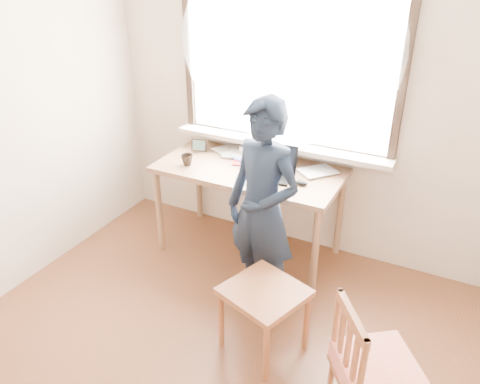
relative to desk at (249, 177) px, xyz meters
The scene contains 13 objects.
room_shell 1.73m from the desk, 77.31° to the right, with size 3.52×4.02×2.61m.
desk is the anchor object (origin of this frame).
laptop 0.26m from the desk, ahead, with size 0.35×0.29×0.22m.
mug_white 0.28m from the desk, 123.03° to the left, with size 0.11×0.11×0.09m, color white.
mug_dark 0.52m from the desk, 158.88° to the right, with size 0.10×0.10×0.09m, color black.
mouse 0.50m from the desk, 11.76° to the right, with size 0.09×0.06×0.03m, color black.
desk_clutter 0.27m from the desk, 129.35° to the left, with size 0.66×0.42×0.03m.
book_a 0.38m from the desk, 151.84° to the left, with size 0.19×0.25×0.02m, color white.
book_b 0.50m from the desk, 26.28° to the left, with size 0.20×0.27×0.02m, color white.
picture_frame 0.55m from the desk, 169.26° to the left, with size 0.14×0.04×0.11m.
work_chair 1.16m from the desk, 59.05° to the right, with size 0.58×0.57×0.47m.
side_chair 1.85m from the desk, 43.85° to the right, with size 0.54×0.54×0.85m.
person 0.66m from the desk, 56.13° to the right, with size 0.57×0.37×1.56m, color black.
Camera 1 is at (1.14, -1.44, 2.34)m, focal length 35.00 mm.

